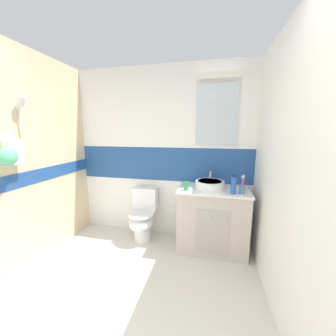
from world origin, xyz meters
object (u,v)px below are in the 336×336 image
Objects in this scene: sink_basin at (210,184)px; shampoo_bottle_tall at (234,185)px; soap_dispenser at (186,186)px; toilet at (143,216)px; toothbrush_cup at (242,189)px.

shampoo_bottle_tall is at bearing -29.70° from sink_basin.
soap_dispenser is (-0.29, -0.14, 0.00)m from sink_basin.
sink_basin reaches higher than soap_dispenser.
toilet is at bearing 171.05° from shampoo_bottle_tall.
toothbrush_cup is 1.52× the size of soap_dispenser.
toothbrush_cup reaches higher than sink_basin.
shampoo_bottle_tall is at bearing -8.95° from toilet.
toothbrush_cup is 1.03× the size of shampoo_bottle_tall.
shampoo_bottle_tall is (0.28, -0.16, 0.05)m from sink_basin.
toothbrush_cup is at bearing -7.51° from toilet.
sink_basin is 0.32m from shampoo_bottle_tall.
soap_dispenser is 0.68× the size of shampoo_bottle_tall.
shampoo_bottle_tall is at bearing -1.33° from soap_dispenser.
soap_dispenser is at bearing -179.58° from toothbrush_cup.
toilet is at bearing 164.75° from soap_dispenser.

